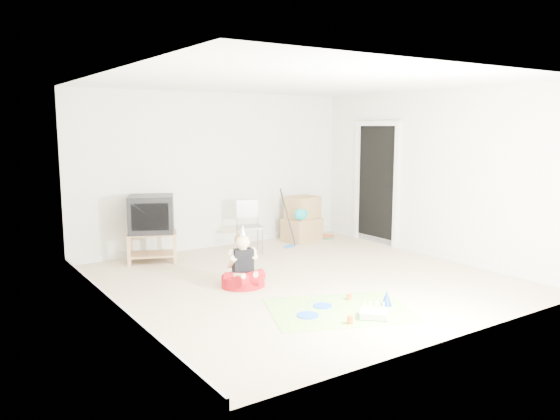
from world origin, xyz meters
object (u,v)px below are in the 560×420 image
tv_stand (152,244)px  cardboard_boxes (302,220)px  crt_tv (151,214)px  birthday_cake (374,315)px  seated_woman (243,273)px  folding_chair (250,227)px

tv_stand → cardboard_boxes: cardboard_boxes is taller
crt_tv → birthday_cake: (1.07, -3.69, -0.69)m
seated_woman → birthday_cake: seated_woman is taller
folding_chair → seated_woman: size_ratio=1.08×
birthday_cake → cardboard_boxes: bearing=64.8°
cardboard_boxes → tv_stand: bearing=-179.7°
crt_tv → folding_chair: (1.54, -0.28, -0.31)m
cardboard_boxes → seated_woman: 3.02m
tv_stand → birthday_cake: bearing=-73.9°
tv_stand → folding_chair: bearing=-10.4°
folding_chair → seated_woman: folding_chair is taller
tv_stand → birthday_cake: tv_stand is taller
seated_woman → cardboard_boxes: bearing=39.5°
tv_stand → seated_woman: bearing=-75.5°
crt_tv → folding_chair: bearing=13.9°
crt_tv → birthday_cake: crt_tv is taller
crt_tv → tv_stand: bearing=140.9°
tv_stand → seated_woman: 1.96m
birthday_cake → seated_woman: bearing=107.8°
cardboard_boxes → birthday_cake: bearing=-115.2°
crt_tv → cardboard_boxes: crt_tv is taller
folding_chair → birthday_cake: 3.46m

